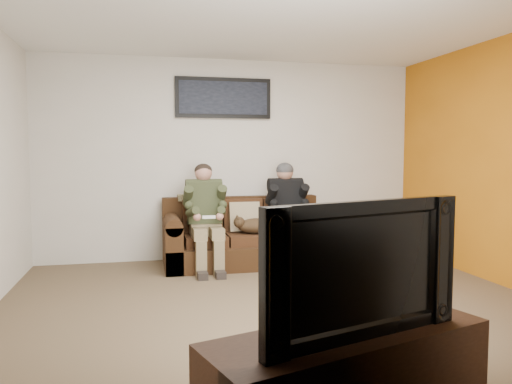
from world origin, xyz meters
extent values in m
plane|color=brown|center=(0.00, 0.00, 0.00)|extent=(5.00, 5.00, 0.00)
plane|color=silver|center=(0.00, 0.00, 2.60)|extent=(5.00, 5.00, 0.00)
plane|color=beige|center=(0.00, 2.25, 1.30)|extent=(5.00, 0.00, 5.00)
plane|color=beige|center=(0.00, -2.25, 1.30)|extent=(5.00, 0.00, 5.00)
cube|color=#341F0F|center=(0.08, 1.75, 0.14)|extent=(2.01, 0.87, 0.27)
cube|color=#341F0F|center=(0.08, 2.09, 0.55)|extent=(2.01, 0.18, 0.55)
cube|color=#341F0F|center=(-0.83, 1.75, 0.27)|extent=(0.20, 0.87, 0.55)
cube|color=#341F0F|center=(0.98, 1.75, 0.27)|extent=(0.20, 0.87, 0.55)
cylinder|color=#341F0F|center=(-0.83, 1.75, 0.55)|extent=(0.20, 0.87, 0.20)
cylinder|color=#341F0F|center=(0.98, 1.75, 0.55)|extent=(0.20, 0.87, 0.20)
cube|color=#3E2312|center=(-0.44, 1.70, 0.34)|extent=(0.50, 0.55, 0.13)
cube|color=#3E2312|center=(-0.44, 1.97, 0.60)|extent=(0.50, 0.13, 0.40)
cube|color=#3E2312|center=(0.08, 1.70, 0.34)|extent=(0.50, 0.55, 0.13)
cube|color=#3E2312|center=(0.08, 1.97, 0.60)|extent=(0.50, 0.13, 0.40)
cube|color=#3E2312|center=(0.59, 1.70, 0.34)|extent=(0.50, 0.55, 0.13)
cube|color=#3E2312|center=(0.59, 1.97, 0.60)|extent=(0.50, 0.13, 0.40)
cube|color=tan|center=(0.08, 1.86, 0.59)|extent=(0.38, 0.18, 0.38)
cube|color=#9B9772|center=(-0.53, 2.07, 0.82)|extent=(0.41, 0.20, 0.07)
cube|color=#867553|center=(-0.44, 1.68, 0.47)|extent=(0.36, 0.30, 0.14)
cube|color=#343A23|center=(-0.44, 1.78, 0.77)|extent=(0.40, 0.30, 0.53)
cylinder|color=#343A23|center=(-0.44, 1.80, 0.98)|extent=(0.44, 0.18, 0.18)
sphere|color=#A97260|center=(-0.44, 1.82, 1.14)|extent=(0.21, 0.21, 0.21)
cube|color=#867553|center=(-0.54, 1.48, 0.46)|extent=(0.15, 0.42, 0.13)
cube|color=#867553|center=(-0.34, 1.48, 0.46)|extent=(0.15, 0.42, 0.13)
cube|color=#867553|center=(-0.54, 1.28, 0.20)|extent=(0.12, 0.13, 0.40)
cube|color=#867553|center=(-0.34, 1.28, 0.20)|extent=(0.12, 0.13, 0.40)
cube|color=black|center=(-0.54, 1.20, 0.04)|extent=(0.11, 0.26, 0.08)
cube|color=black|center=(-0.34, 1.20, 0.04)|extent=(0.11, 0.26, 0.08)
cylinder|color=#343A23|center=(-0.64, 1.71, 0.87)|extent=(0.11, 0.30, 0.28)
cylinder|color=#343A23|center=(-0.24, 1.71, 0.87)|extent=(0.11, 0.30, 0.28)
cylinder|color=#343A23|center=(-0.61, 1.49, 0.71)|extent=(0.14, 0.32, 0.15)
cylinder|color=#343A23|center=(-0.27, 1.49, 0.71)|extent=(0.14, 0.32, 0.15)
sphere|color=#A97260|center=(-0.57, 1.37, 0.66)|extent=(0.09, 0.09, 0.09)
sphere|color=#A97260|center=(-0.31, 1.37, 0.66)|extent=(0.09, 0.09, 0.09)
cube|color=white|center=(-0.44, 1.35, 0.66)|extent=(0.15, 0.04, 0.03)
ellipsoid|color=black|center=(-0.44, 1.83, 1.17)|extent=(0.22, 0.22, 0.17)
cube|color=black|center=(0.59, 1.68, 0.47)|extent=(0.36, 0.30, 0.14)
cube|color=black|center=(0.59, 1.78, 0.77)|extent=(0.40, 0.30, 0.53)
cylinder|color=black|center=(0.59, 1.80, 0.98)|extent=(0.44, 0.18, 0.18)
sphere|color=#A26F5A|center=(0.59, 1.82, 1.14)|extent=(0.21, 0.21, 0.21)
cube|color=black|center=(0.49, 1.48, 0.46)|extent=(0.15, 0.42, 0.13)
cube|color=black|center=(0.69, 1.48, 0.46)|extent=(0.15, 0.42, 0.13)
cube|color=black|center=(0.49, 1.28, 0.20)|extent=(0.12, 0.13, 0.40)
cube|color=black|center=(0.69, 1.28, 0.20)|extent=(0.12, 0.13, 0.40)
cube|color=black|center=(0.49, 1.20, 0.04)|extent=(0.11, 0.26, 0.08)
cube|color=black|center=(0.69, 1.20, 0.04)|extent=(0.11, 0.26, 0.08)
cylinder|color=black|center=(0.39, 1.71, 0.87)|extent=(0.11, 0.30, 0.28)
cylinder|color=black|center=(0.79, 1.71, 0.87)|extent=(0.11, 0.30, 0.28)
cylinder|color=black|center=(0.42, 1.49, 0.71)|extent=(0.14, 0.32, 0.15)
cylinder|color=black|center=(0.76, 1.49, 0.71)|extent=(0.14, 0.32, 0.15)
sphere|color=#A26F5A|center=(0.46, 1.37, 0.66)|extent=(0.09, 0.09, 0.09)
sphere|color=#A26F5A|center=(0.72, 1.37, 0.66)|extent=(0.09, 0.09, 0.09)
cube|color=white|center=(0.59, 1.35, 0.66)|extent=(0.15, 0.04, 0.03)
ellipsoid|color=black|center=(0.59, 1.82, 1.17)|extent=(0.22, 0.22, 0.19)
ellipsoid|color=#4C351E|center=(0.18, 1.65, 0.50)|extent=(0.47, 0.26, 0.19)
sphere|color=#4C351E|center=(-0.04, 1.62, 0.55)|extent=(0.14, 0.14, 0.14)
cone|color=#4C351E|center=(-0.06, 1.58, 0.62)|extent=(0.04, 0.04, 0.04)
cone|color=#4C351E|center=(-0.06, 1.65, 0.62)|extent=(0.04, 0.04, 0.04)
cylinder|color=#4C351E|center=(0.42, 1.70, 0.46)|extent=(0.26, 0.13, 0.08)
cube|color=black|center=(-0.12, 2.22, 2.10)|extent=(1.25, 0.04, 0.52)
cube|color=black|center=(-0.12, 2.19, 2.10)|extent=(1.15, 0.01, 0.42)
cube|color=black|center=(-0.16, -1.95, 0.24)|extent=(1.62, 0.93, 0.49)
imported|color=black|center=(-0.16, -1.95, 0.82)|extent=(1.17, 0.49, 0.68)
camera|label=1|loc=(-1.17, -4.25, 1.39)|focal=35.00mm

